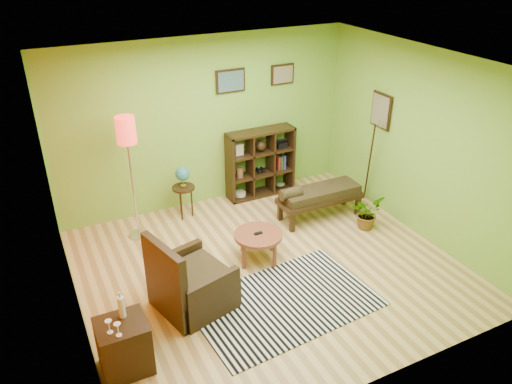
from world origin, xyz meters
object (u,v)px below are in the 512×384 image
floor_lamp (127,142)px  bench (318,195)px  globe_table (183,180)px  cube_shelf (261,163)px  coffee_table (258,237)px  armchair (189,286)px  potted_plant (366,216)px  side_cabinet (124,346)px

floor_lamp → bench: bearing=-15.3°
globe_table → cube_shelf: bearing=6.5°
coffee_table → globe_table: globe_table is taller
armchair → cube_shelf: cube_shelf is taller
armchair → potted_plant: 3.17m
globe_table → floor_lamp: bearing=-164.1°
cube_shelf → potted_plant: size_ratio=2.29×
side_cabinet → cube_shelf: cube_shelf is taller
side_cabinet → floor_lamp: 2.94m
coffee_table → bench: bearing=23.9°
side_cabinet → bench: size_ratio=0.65×
potted_plant → globe_table: bearing=146.9°
floor_lamp → potted_plant: bearing=-22.4°
floor_lamp → globe_table: 1.24m
bench → armchair: bearing=-156.1°
coffee_table → cube_shelf: cube_shelf is taller
armchair → cube_shelf: (2.16, 2.31, 0.29)m
coffee_table → side_cabinet: 2.47m
globe_table → bench: bearing=-27.3°
globe_table → potted_plant: bearing=-33.1°
potted_plant → side_cabinet: bearing=-163.6°
side_cabinet → potted_plant: (4.07, 1.20, -0.11)m
coffee_table → armchair: 1.33m
potted_plant → bench: bearing=131.2°
coffee_table → bench: bench is taller
floor_lamp → armchair: bearing=-85.2°
bench → side_cabinet: bearing=-153.2°
coffee_table → potted_plant: (1.91, 0.02, -0.16)m
cube_shelf → bench: cube_shelf is taller
coffee_table → floor_lamp: floor_lamp is taller
floor_lamp → potted_plant: floor_lamp is taller
floor_lamp → coffee_table: bearing=-44.9°
globe_table → bench: 2.18m
cube_shelf → armchair: bearing=-133.1°
side_cabinet → potted_plant: bearing=16.4°
armchair → globe_table: (0.68, 2.14, 0.36)m
coffee_table → globe_table: (-0.53, 1.61, 0.31)m
coffee_table → side_cabinet: bearing=-151.4°
side_cabinet → potted_plant: size_ratio=1.77×
armchair → potted_plant: (3.12, 0.55, -0.11)m
side_cabinet → floor_lamp: (0.79, 2.55, 1.24)m
floor_lamp → potted_plant: (3.28, -1.35, -1.35)m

